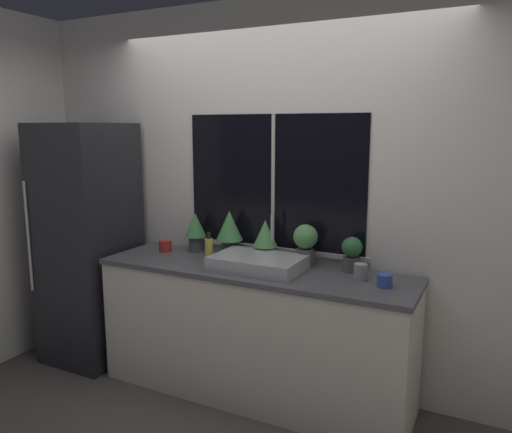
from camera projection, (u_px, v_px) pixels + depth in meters
name	position (u px, v px, depth m)	size (l,w,h in m)	color
ground_plane	(234.00, 414.00, 3.23)	(14.00, 14.00, 0.00)	#4C4742
wall_back	(276.00, 195.00, 3.55)	(8.00, 0.09, 2.70)	silver
wall_left	(135.00, 174.00, 5.20)	(0.06, 7.00, 2.70)	silver
counter	(253.00, 332.00, 3.40)	(2.16, 0.59, 0.91)	silver
refrigerator	(89.00, 244.00, 3.91)	(0.60, 0.65, 1.86)	#232328
sink	(258.00, 262.00, 3.28)	(0.58, 0.44, 0.33)	#ADADB2
potted_plant_far_left	(195.00, 229.00, 3.73)	(0.16, 0.16, 0.29)	#4C4C51
potted_plant_left	(229.00, 229.00, 3.60)	(0.19, 0.19, 0.33)	#4C4C51
potted_plant_center	(265.00, 237.00, 3.48)	(0.17, 0.17, 0.29)	#4C4C51
potted_plant_right	(305.00, 242.00, 3.35)	(0.17, 0.17, 0.28)	#4C4C51
potted_plant_far_right	(352.00, 253.00, 3.21)	(0.13, 0.13, 0.23)	#4C4C51
soap_bottle	(209.00, 249.00, 3.46)	(0.05, 0.05, 0.21)	#DBD14C
mug_blue	(385.00, 280.00, 2.92)	(0.09, 0.09, 0.08)	#3351AD
mug_grey	(360.00, 272.00, 3.05)	(0.08, 0.08, 0.10)	gray
mug_red	(165.00, 246.00, 3.75)	(0.09, 0.09, 0.08)	#B72D28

